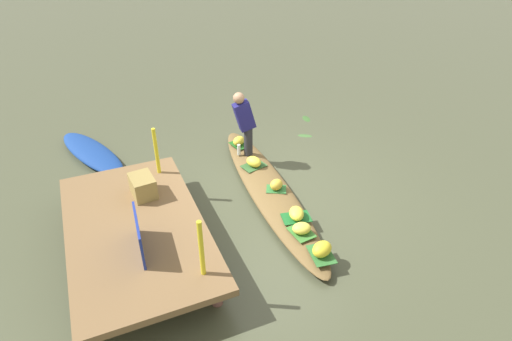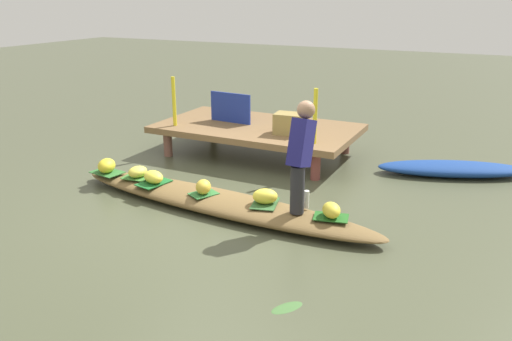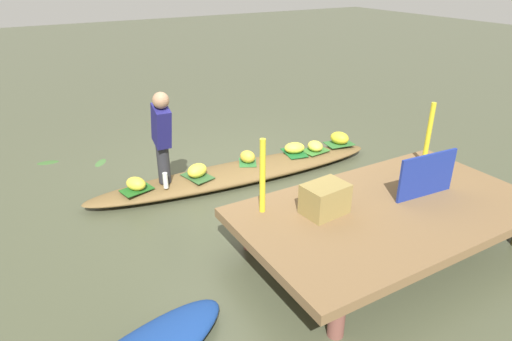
% 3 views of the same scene
% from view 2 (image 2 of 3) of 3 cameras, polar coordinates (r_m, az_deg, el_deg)
% --- Properties ---
extents(canal_water, '(40.00, 40.00, 0.00)m').
position_cam_2_polar(canal_water, '(6.41, -4.26, -4.26)').
color(canal_water, '#464A34').
rests_on(canal_water, ground).
extents(dock_platform, '(3.20, 1.80, 0.50)m').
position_cam_2_polar(dock_platform, '(8.42, 0.16, 4.62)').
color(dock_platform, brown).
rests_on(dock_platform, ground).
extents(vendor_boat, '(4.34, 0.97, 0.19)m').
position_cam_2_polar(vendor_boat, '(6.37, -4.28, -3.48)').
color(vendor_boat, brown).
rests_on(vendor_boat, ground).
extents(moored_boat, '(2.22, 1.33, 0.19)m').
position_cam_2_polar(moored_boat, '(8.06, 20.97, 0.18)').
color(moored_boat, navy).
rests_on(moored_boat, ground).
extents(leaf_mat_0, '(0.36, 0.47, 0.01)m').
position_cam_2_polar(leaf_mat_0, '(6.82, -11.27, -1.34)').
color(leaf_mat_0, '#1A5F27').
rests_on(leaf_mat_0, vendor_boat).
extents(banana_bunch_0, '(0.36, 0.31, 0.16)m').
position_cam_2_polar(banana_bunch_0, '(6.80, -11.32, -0.71)').
color(banana_bunch_0, yellow).
rests_on(banana_bunch_0, vendor_boat).
extents(leaf_mat_1, '(0.41, 0.33, 0.01)m').
position_cam_2_polar(leaf_mat_1, '(7.08, -12.94, -0.70)').
color(leaf_mat_1, '#39752E').
rests_on(leaf_mat_1, vendor_boat).
extents(banana_bunch_1, '(0.27, 0.31, 0.15)m').
position_cam_2_polar(banana_bunch_1, '(7.06, -12.99, -0.14)').
color(banana_bunch_1, '#E5D54A').
rests_on(banana_bunch_1, vendor_boat).
extents(leaf_mat_2, '(0.42, 0.33, 0.01)m').
position_cam_2_polar(leaf_mat_2, '(5.74, 8.32, -5.14)').
color(leaf_mat_2, '#205C1D').
rests_on(leaf_mat_2, vendor_boat).
extents(banana_bunch_2, '(0.31, 0.33, 0.17)m').
position_cam_2_polar(banana_bunch_2, '(5.71, 8.36, -4.37)').
color(banana_bunch_2, yellow).
rests_on(banana_bunch_2, vendor_boat).
extents(leaf_mat_3, '(0.46, 0.35, 0.01)m').
position_cam_2_polar(leaf_mat_3, '(7.37, -16.18, -0.19)').
color(leaf_mat_3, '#2E692E').
rests_on(leaf_mat_3, vendor_boat).
extents(banana_bunch_3, '(0.32, 0.37, 0.19)m').
position_cam_2_polar(banana_bunch_3, '(7.34, -16.25, 0.52)').
color(banana_bunch_3, yellow).
rests_on(banana_bunch_3, vendor_boat).
extents(leaf_mat_4, '(0.36, 0.40, 0.01)m').
position_cam_2_polar(leaf_mat_4, '(6.36, -5.84, -2.57)').
color(leaf_mat_4, '#2E6E33').
rests_on(leaf_mat_4, vendor_boat).
extents(banana_bunch_4, '(0.27, 0.29, 0.18)m').
position_cam_2_polar(banana_bunch_4, '(6.33, -5.86, -1.82)').
color(banana_bunch_4, gold).
rests_on(banana_bunch_4, vendor_boat).
extents(leaf_mat_5, '(0.37, 0.47, 0.01)m').
position_cam_2_polar(leaf_mat_5, '(6.05, 1.01, -3.65)').
color(leaf_mat_5, '#305A2C').
rests_on(leaf_mat_5, vendor_boat).
extents(banana_bunch_5, '(0.35, 0.31, 0.18)m').
position_cam_2_polar(banana_bunch_5, '(6.01, 1.02, -2.88)').
color(banana_bunch_5, yellow).
rests_on(banana_bunch_5, vendor_boat).
extents(vendor_person, '(0.21, 0.42, 1.25)m').
position_cam_2_polar(vendor_person, '(5.64, 5.00, 2.15)').
color(vendor_person, '#28282D').
rests_on(vendor_person, vendor_boat).
extents(water_bottle, '(0.06, 0.06, 0.21)m').
position_cam_2_polar(water_bottle, '(5.92, 5.62, -3.21)').
color(water_bottle, silver).
rests_on(water_bottle, vendor_boat).
extents(market_banner, '(0.76, 0.08, 0.49)m').
position_cam_2_polar(market_banner, '(8.57, -2.86, 6.98)').
color(market_banner, navy).
rests_on(market_banner, dock_platform).
extents(railing_post_west, '(0.06, 0.06, 0.79)m').
position_cam_2_polar(railing_post_west, '(8.41, -9.09, 7.58)').
color(railing_post_west, yellow).
rests_on(railing_post_west, dock_platform).
extents(railing_post_east, '(0.06, 0.06, 0.79)m').
position_cam_2_polar(railing_post_east, '(7.32, 6.57, 5.99)').
color(railing_post_east, yellow).
rests_on(railing_post_east, dock_platform).
extents(produce_crate, '(0.47, 0.36, 0.32)m').
position_cam_2_polar(produce_crate, '(7.87, 3.74, 5.21)').
color(produce_crate, olive).
rests_on(produce_crate, dock_platform).
extents(drifting_plant_0, '(0.28, 0.33, 0.01)m').
position_cam_2_polar(drifting_plant_0, '(4.52, 3.46, -14.92)').
color(drifting_plant_0, '#3F6A33').
rests_on(drifting_plant_0, ground).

